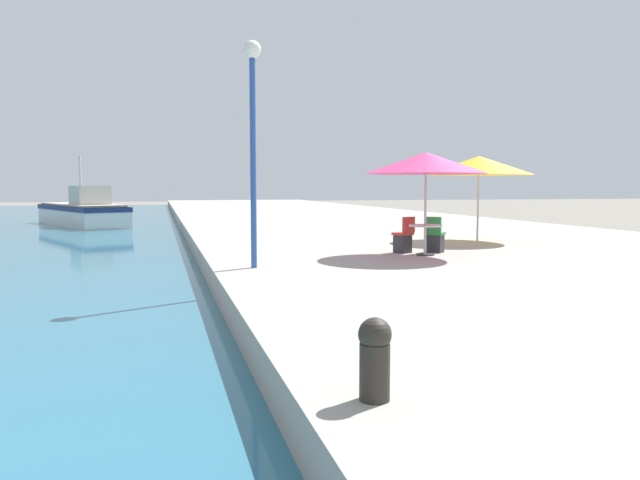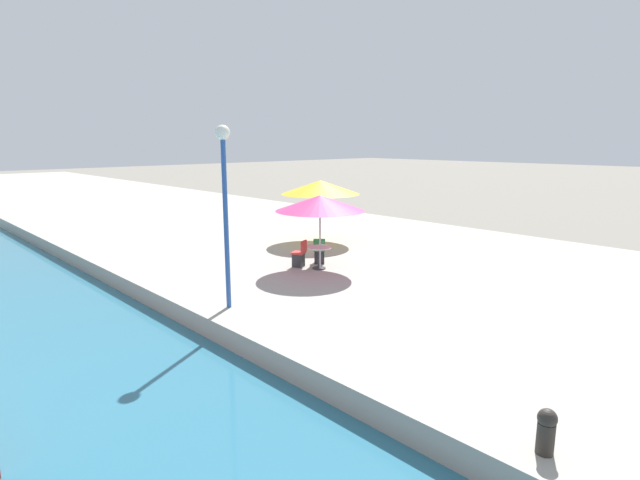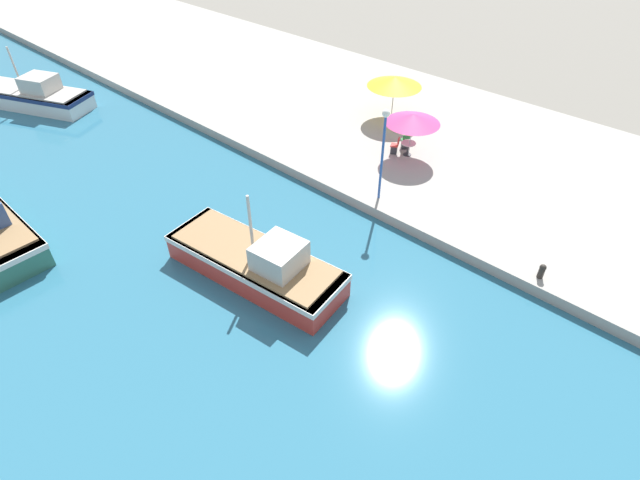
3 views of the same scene
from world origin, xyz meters
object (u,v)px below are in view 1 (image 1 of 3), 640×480
object	(u,v)px
cafe_chair_left	(436,240)
lamppost	(253,115)
cafe_umbrella_pink	(426,163)
mooring_bollard	(375,356)
cafe_table	(426,233)
fishing_boat_distant	(82,212)
cafe_umbrella_white	(479,166)
cafe_chair_right	(403,240)

from	to	relation	value
cafe_chair_left	lamppost	xyz separation A→B (m)	(-4.85, -1.76, 2.77)
cafe_umbrella_pink	mooring_bollard	world-z (taller)	cafe_umbrella_pink
cafe_table	lamppost	xyz separation A→B (m)	(-4.35, -1.25, 2.56)
fishing_boat_distant	mooring_bollard	xyz separation A→B (m)	(5.76, -32.42, 0.10)
lamppost	mooring_bollard	bearing A→B (deg)	-91.85
cafe_umbrella_pink	cafe_chair_left	xyz separation A→B (m)	(0.57, 0.63, -1.89)
cafe_umbrella_white	cafe_table	bearing A→B (deg)	-134.00
cafe_chair_left	lamppost	size ratio (longest dim) A/B	0.20
fishing_boat_distant	cafe_table	xyz separation A→B (m)	(10.37, -23.05, 0.28)
cafe_table	cafe_chair_right	world-z (taller)	cafe_chair_right
fishing_boat_distant	cafe_umbrella_white	bearing A→B (deg)	-78.52
cafe_umbrella_white	cafe_table	xyz separation A→B (m)	(-3.19, -3.30, -1.76)
cafe_umbrella_white	cafe_chair_right	xyz separation A→B (m)	(-3.49, -2.65, -1.97)
mooring_bollard	cafe_table	bearing A→B (deg)	63.82
cafe_umbrella_white	cafe_chair_right	world-z (taller)	cafe_umbrella_white
fishing_boat_distant	cafe_umbrella_pink	size ratio (longest dim) A/B	3.24
cafe_umbrella_white	cafe_table	world-z (taller)	cafe_umbrella_white
cafe_chair_left	mooring_bollard	world-z (taller)	cafe_chair_left
cafe_chair_left	cafe_chair_right	bearing A→B (deg)	-145.45
cafe_umbrella_white	cafe_table	size ratio (longest dim) A/B	4.07
cafe_umbrella_white	cafe_chair_right	bearing A→B (deg)	-142.85
cafe_chair_right	lamppost	size ratio (longest dim) A/B	0.20
cafe_table	cafe_chair_right	distance (m)	0.75
fishing_boat_distant	cafe_table	size ratio (longest dim) A/B	11.70
fishing_boat_distant	cafe_chair_left	size ratio (longest dim) A/B	10.29
fishing_boat_distant	cafe_table	world-z (taller)	fishing_boat_distant
cafe_umbrella_pink	cafe_table	xyz separation A→B (m)	(0.06, 0.11, -1.68)
mooring_bollard	fishing_boat_distant	bearing A→B (deg)	100.07
cafe_umbrella_pink	cafe_chair_right	distance (m)	2.05
cafe_chair_left	cafe_table	bearing A→B (deg)	-90.00
cafe_umbrella_pink	cafe_umbrella_white	world-z (taller)	cafe_umbrella_white
cafe_umbrella_pink	mooring_bollard	bearing A→B (deg)	-116.15
cafe_chair_right	fishing_boat_distant	bearing A→B (deg)	89.43
fishing_boat_distant	lamppost	size ratio (longest dim) A/B	2.05
cafe_umbrella_pink	cafe_umbrella_white	size ratio (longest dim) A/B	0.89
cafe_umbrella_pink	cafe_chair_right	world-z (taller)	cafe_umbrella_pink
mooring_bollard	cafe_umbrella_pink	bearing A→B (deg)	63.85
cafe_umbrella_pink	lamppost	bearing A→B (deg)	-165.19
cafe_umbrella_pink	cafe_table	world-z (taller)	cafe_umbrella_pink
cafe_umbrella_white	lamppost	xyz separation A→B (m)	(-7.54, -4.55, 0.80)
mooring_bollard	lamppost	size ratio (longest dim) A/B	0.14
fishing_boat_distant	cafe_chair_left	bearing A→B (deg)	-87.24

